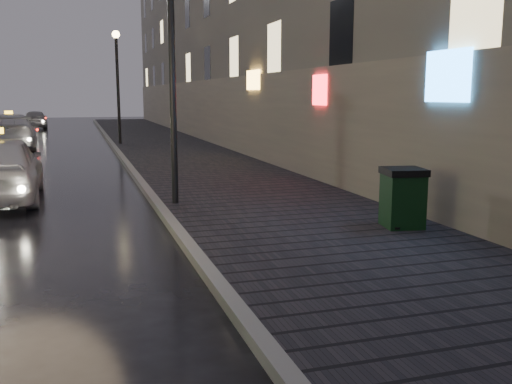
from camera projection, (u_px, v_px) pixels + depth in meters
ground at (99, 324)px, 6.25m from camera, size 120.00×120.00×0.00m
sidewalk at (166, 146)px, 27.13m from camera, size 4.60×58.00×0.15m
curb at (114, 147)px, 26.43m from camera, size 0.20×58.00×0.15m
building_near at (211, 19)px, 30.75m from camera, size 1.80×50.00×13.00m
lamp_near at (172, 45)px, 11.85m from camera, size 0.36×0.36×5.28m
lamp_far at (117, 73)px, 26.89m from camera, size 0.36×0.36×5.28m
trash_bin at (403, 197)px, 10.09m from camera, size 0.80×0.80×1.05m
taxi_mid at (10, 131)px, 26.19m from camera, size 2.69×5.70×1.61m
car_far at (35, 119)px, 41.53m from camera, size 1.95×4.15×1.37m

